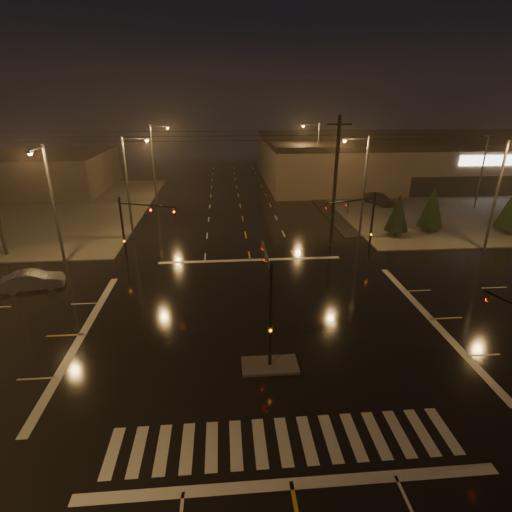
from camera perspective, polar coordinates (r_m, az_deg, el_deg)
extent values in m
plane|color=black|center=(25.43, 0.93, -10.04)|extent=(140.00, 140.00, 0.00)
cube|color=#45423E|center=(62.18, 26.78, 7.07)|extent=(36.00, 36.00, 0.12)
cube|color=#45423E|center=(60.02, -32.38, 5.54)|extent=(36.00, 36.00, 0.12)
cube|color=#45423E|center=(22.11, 1.99, -15.33)|extent=(3.00, 1.60, 0.15)
cube|color=beige|center=(18.46, 3.96, -24.86)|extent=(15.00, 2.60, 0.01)
cube|color=beige|center=(17.17, 5.09, -29.68)|extent=(16.00, 0.50, 0.01)
cube|color=beige|center=(35.22, -0.83, -0.58)|extent=(16.00, 0.50, 0.01)
cube|color=black|center=(63.34, 31.56, 6.39)|extent=(50.00, 24.00, 0.08)
cube|color=brown|center=(77.70, 24.50, 12.58)|extent=(60.00, 28.00, 7.00)
cube|color=black|center=(77.35, 24.89, 14.98)|extent=(60.20, 28.20, 0.80)
cube|color=white|center=(65.59, 30.53, 11.68)|extent=(9.00, 0.20, 1.40)
cube|color=black|center=(66.18, 29.91, 8.66)|extent=(22.00, 0.15, 2.80)
cube|color=#3A3533|center=(72.24, -32.27, 10.07)|extent=(30.00, 18.00, 5.60)
cylinder|color=black|center=(20.47, 2.10, -8.79)|extent=(0.18, 0.18, 6.00)
cylinder|color=black|center=(21.38, 1.48, 0.07)|extent=(0.12, 4.50, 0.12)
imported|color=#594707|center=(23.28, 0.94, 1.79)|extent=(0.16, 0.20, 1.00)
cube|color=#594707|center=(20.84, 2.07, -10.45)|extent=(0.25, 0.18, 0.35)
cylinder|color=black|center=(35.96, 16.18, 4.09)|extent=(0.18, 0.18, 6.00)
cylinder|color=black|center=(33.75, 13.35, 7.65)|extent=(4.74, 1.82, 0.12)
imported|color=#594707|center=(32.46, 10.17, 7.25)|extent=(0.24, 0.22, 1.00)
cube|color=#594707|center=(36.17, 16.06, 3.03)|extent=(0.25, 0.18, 0.35)
cylinder|color=black|center=(34.65, -18.42, 3.16)|extent=(0.18, 0.18, 6.00)
cylinder|color=black|center=(32.67, -15.23, 7.01)|extent=(4.74, 1.82, 0.12)
imported|color=#594707|center=(31.62, -11.66, 6.76)|extent=(0.24, 0.22, 1.00)
cube|color=#594707|center=(34.87, -18.29, 2.08)|extent=(0.25, 0.18, 0.35)
imported|color=#594707|center=(20.14, 30.39, -4.71)|extent=(0.22, 0.24, 1.00)
cylinder|color=#38383A|center=(41.43, -17.87, 9.05)|extent=(0.24, 0.24, 10.00)
cylinder|color=#38383A|center=(40.47, -16.96, 15.78)|extent=(2.40, 0.14, 0.14)
cube|color=#38383A|center=(40.27, -15.36, 15.85)|extent=(0.70, 0.30, 0.18)
sphere|color=orange|center=(40.28, -15.34, 15.66)|extent=(0.32, 0.32, 0.32)
cylinder|color=#38383A|center=(56.89, -14.49, 12.63)|extent=(0.24, 0.24, 10.00)
cylinder|color=#38383A|center=(56.19, -13.70, 17.53)|extent=(2.40, 0.14, 0.14)
cube|color=#38383A|center=(56.05, -12.53, 17.57)|extent=(0.70, 0.30, 0.18)
sphere|color=orange|center=(56.06, -12.52, 17.44)|extent=(0.32, 0.32, 0.32)
cylinder|color=#38383A|center=(40.79, 15.16, 9.15)|extent=(0.24, 0.24, 10.00)
cylinder|color=#38383A|center=(39.68, 14.16, 15.95)|extent=(2.40, 0.14, 0.14)
cube|color=#38383A|center=(39.36, 12.58, 15.96)|extent=(0.70, 0.30, 0.18)
sphere|color=orange|center=(39.37, 12.56, 15.78)|extent=(0.32, 0.32, 0.32)
cylinder|color=#38383A|center=(59.70, 8.78, 13.45)|extent=(0.24, 0.24, 10.00)
cylinder|color=#38383A|center=(58.94, 7.87, 18.09)|extent=(2.40, 0.14, 0.14)
cube|color=#38383A|center=(58.72, 6.76, 18.08)|extent=(0.70, 0.30, 0.18)
sphere|color=orange|center=(58.73, 6.76, 17.96)|extent=(0.32, 0.32, 0.32)
cylinder|color=#38383A|center=(36.73, -26.85, 6.20)|extent=(0.24, 0.24, 10.00)
cylinder|color=#38383A|center=(34.84, -28.91, 13.24)|extent=(0.14, 2.40, 0.14)
cube|color=#38383A|center=(33.85, -29.61, 12.85)|extent=(0.30, 0.70, 0.18)
sphere|color=orange|center=(33.86, -29.57, 12.64)|extent=(0.32, 0.32, 0.32)
cylinder|color=#38383A|center=(41.77, 31.03, 7.08)|extent=(0.24, 0.24, 10.00)
cylinder|color=black|center=(37.66, 11.21, 10.04)|extent=(0.32, 0.32, 12.00)
cube|color=black|center=(36.99, 11.82, 17.94)|extent=(2.20, 0.12, 0.12)
cylinder|color=black|center=(43.57, 19.27, 3.10)|extent=(0.18, 0.18, 0.70)
cone|color=black|center=(42.97, 19.63, 5.86)|extent=(2.35, 2.35, 3.68)
cylinder|color=black|center=(46.29, 23.43, 3.57)|extent=(0.18, 0.18, 0.70)
cone|color=black|center=(45.67, 23.88, 6.44)|extent=(2.64, 2.64, 4.12)
cylinder|color=black|center=(49.54, 32.28, 3.08)|extent=(0.18, 0.18, 0.70)
imported|color=black|center=(55.87, 17.17, 7.81)|extent=(3.66, 5.23, 1.65)
imported|color=slate|center=(34.07, -29.26, -3.05)|extent=(4.55, 2.43, 1.42)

